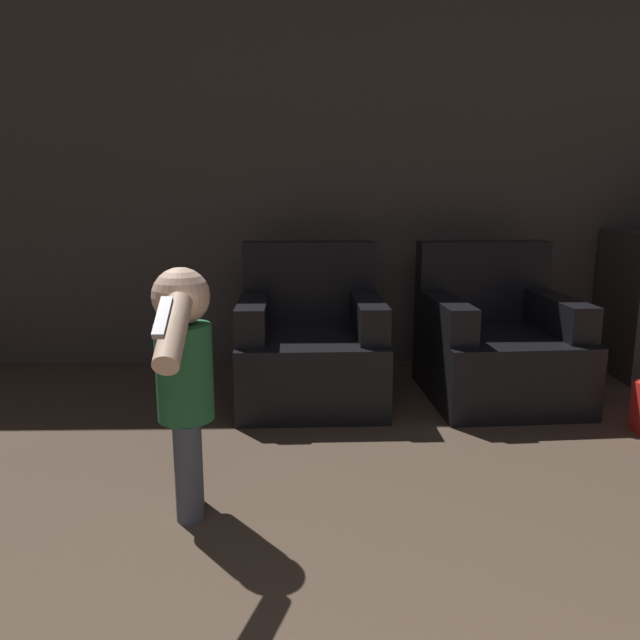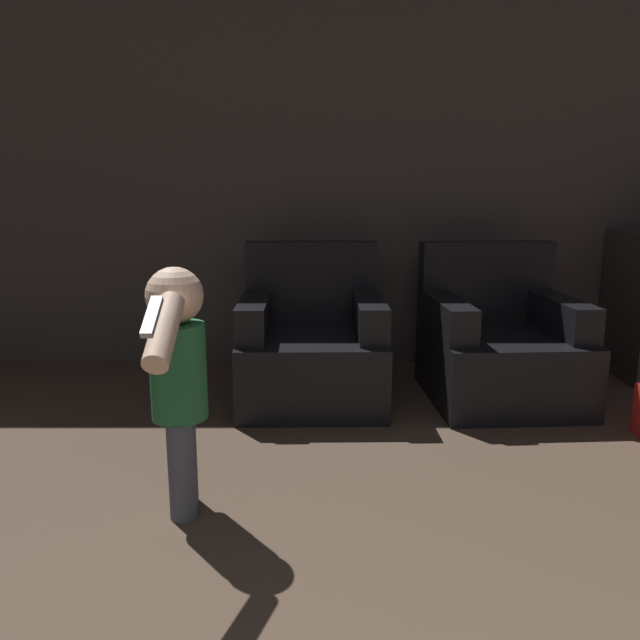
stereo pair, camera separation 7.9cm
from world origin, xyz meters
TOP-DOWN VIEW (x-y plane):
  - wall_back at (0.00, 4.50)m, footprint 8.40×0.05m
  - armchair_left at (-0.20, 3.72)m, footprint 0.83×0.90m
  - armchair_right at (0.90, 3.72)m, footprint 0.87×0.93m
  - person_toddler at (-0.68, 2.37)m, footprint 0.21×0.64m

SIDE VIEW (x-z plane):
  - armchair_left at x=-0.20m, z-range -0.14..0.76m
  - armchair_right at x=0.90m, z-range -0.14..0.76m
  - person_toddler at x=-0.68m, z-range 0.09..1.03m
  - wall_back at x=0.00m, z-range 0.00..2.60m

